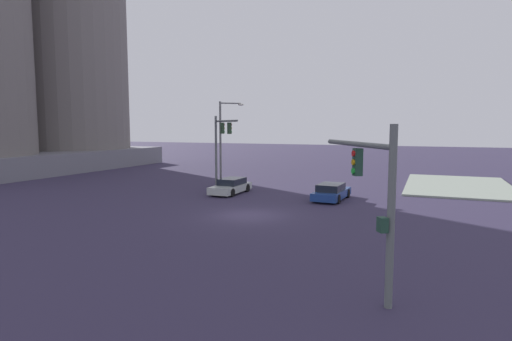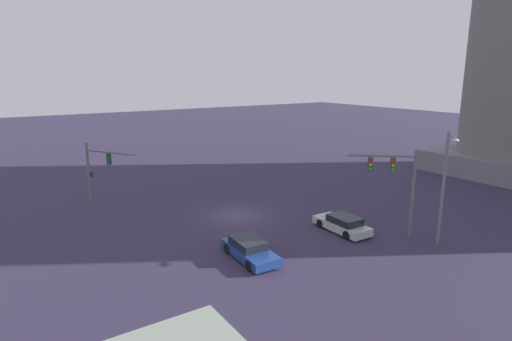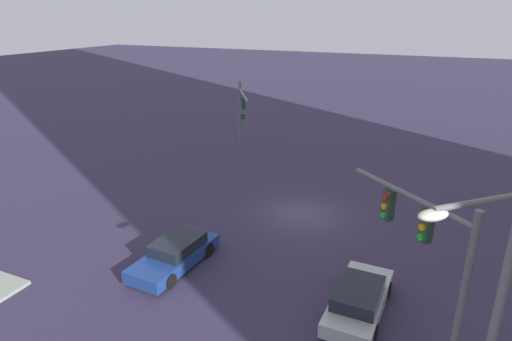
% 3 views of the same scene
% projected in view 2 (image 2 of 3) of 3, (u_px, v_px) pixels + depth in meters
% --- Properties ---
extents(ground_plane, '(199.81, 199.81, 0.00)m').
position_uv_depth(ground_plane, '(237.00, 216.00, 33.84)').
color(ground_plane, '#322C47').
extents(traffic_signal_near_corner, '(4.80, 2.98, 5.41)m').
position_uv_depth(traffic_signal_near_corner, '(98.00, 165.00, 36.30)').
color(traffic_signal_near_corner, slate).
rests_on(traffic_signal_near_corner, ground).
extents(traffic_signal_opposite_side, '(3.08, 3.60, 6.27)m').
position_uv_depth(traffic_signal_opposite_side, '(397.00, 178.00, 28.52)').
color(traffic_signal_opposite_side, '#5A5F5F').
rests_on(traffic_signal_opposite_side, ground).
extents(streetlamp_curved_arm, '(1.82, 1.90, 7.67)m').
position_uv_depth(streetlamp_curved_arm, '(445.00, 181.00, 26.84)').
color(streetlamp_curved_arm, slate).
rests_on(streetlamp_curved_arm, ground).
extents(sedan_car_approaching, '(4.67, 2.12, 1.21)m').
position_uv_depth(sedan_car_approaching, '(249.00, 250.00, 25.94)').
color(sedan_car_approaching, navy).
rests_on(sedan_car_approaching, ground).
extents(sedan_car_waiting_far, '(4.52, 1.94, 1.21)m').
position_uv_depth(sedan_car_waiting_far, '(342.00, 224.00, 30.35)').
color(sedan_car_waiting_far, '#AFB6B1').
rests_on(sedan_car_waiting_far, ground).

